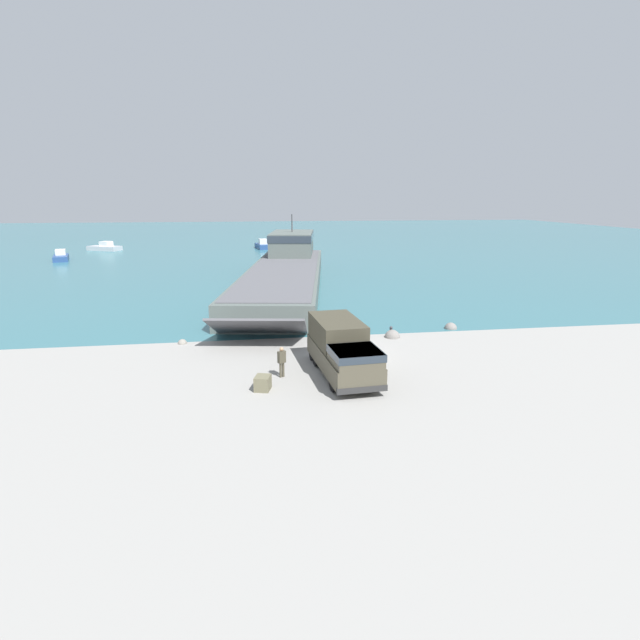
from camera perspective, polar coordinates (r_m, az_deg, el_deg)
name	(u,v)px	position (r m, az deg, el deg)	size (l,w,h in m)	color
ground_plane	(352,358)	(31.86, 3.67, -4.34)	(240.00, 240.00, 0.00)	gray
water_surface	(271,238)	(125.35, -5.65, 9.26)	(240.00, 180.00, 0.01)	#336B75
landing_craft	(287,267)	(59.76, -3.84, 6.07)	(14.30, 44.50, 7.69)	#56605B
military_truck	(342,349)	(28.58, 2.55, -3.28)	(3.19, 7.82, 2.98)	#4C4738
soldier_on_ramp	(282,360)	(28.28, -4.40, -4.55)	(0.50, 0.43, 1.77)	#4C4738
moored_boat_a	(61,257)	(91.45, -27.49, 6.44)	(3.70, 6.45, 1.73)	navy
moored_boat_b	(263,245)	(100.55, -6.57, 8.47)	(3.07, 5.76, 1.95)	navy
moored_boat_c	(105,247)	(104.95, -23.38, 7.63)	(6.73, 5.03, 1.74)	#B7BABF
mooring_bollard	(391,330)	(37.18, 8.11, -1.18)	(0.24, 0.24, 0.69)	#333338
cargo_crate	(263,383)	(26.74, -6.56, -7.17)	(0.77, 0.93, 0.77)	#6B664C
shoreline_rock_a	(392,337)	(36.77, 8.26, -1.97)	(1.12, 1.12, 1.12)	gray
shoreline_rock_b	(182,344)	(36.14, -15.45, -2.62)	(0.64, 0.64, 0.64)	gray
shoreline_rock_c	(451,329)	(40.06, 14.70, -0.97)	(0.96, 0.96, 0.96)	gray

